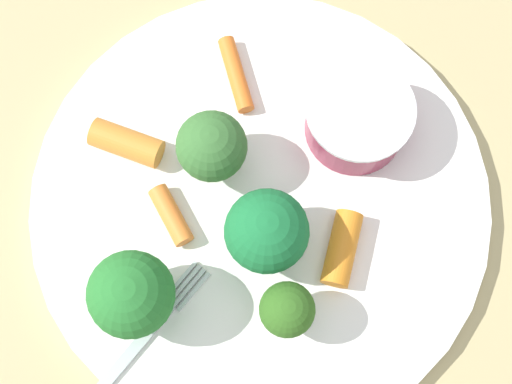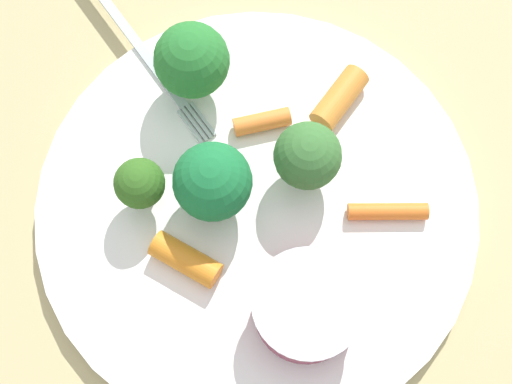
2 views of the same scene
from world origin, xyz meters
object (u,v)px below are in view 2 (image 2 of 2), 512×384
object	(u,v)px
carrot_stick_3	(388,212)
broccoli_floret_3	(308,156)
broccoli_floret_0	(213,182)
fork	(133,38)
broccoli_floret_2	(140,184)
carrot_stick_2	(186,259)
sauce_cup	(307,308)
carrot_stick_0	(339,98)
plate	(257,207)
broccoli_floret_1	(192,61)
carrot_stick_1	(262,122)

from	to	relation	value
carrot_stick_3	broccoli_floret_3	bearing A→B (deg)	-7.20
broccoli_floret_0	carrot_stick_3	size ratio (longest dim) A/B	1.14
fork	broccoli_floret_2	bearing A→B (deg)	118.15
carrot_stick_2	sauce_cup	bearing A→B (deg)	177.86
broccoli_floret_2	fork	size ratio (longest dim) A/B	0.26
broccoli_floret_3	carrot_stick_0	world-z (taller)	broccoli_floret_3
plate	fork	world-z (taller)	fork
sauce_cup	broccoli_floret_2	xyz separation A→B (m)	(0.12, -0.03, 0.01)
broccoli_floret_0	carrot_stick_3	world-z (taller)	broccoli_floret_0
broccoli_floret_1	broccoli_floret_2	bearing A→B (deg)	90.61
broccoli_floret_0	broccoli_floret_2	bearing A→B (deg)	20.28
plate	carrot_stick_2	bearing A→B (deg)	62.17
broccoli_floret_1	broccoli_floret_2	xyz separation A→B (m)	(-0.00, 0.08, -0.01)
broccoli_floret_1	carrot_stick_0	xyz separation A→B (m)	(-0.09, -0.02, -0.02)
carrot_stick_3	carrot_stick_0	bearing A→B (deg)	-49.00
broccoli_floret_1	carrot_stick_3	distance (m)	0.15
plate	carrot_stick_2	world-z (taller)	carrot_stick_2
fork	broccoli_floret_1	bearing A→B (deg)	162.21
plate	carrot_stick_1	xyz separation A→B (m)	(0.02, -0.05, 0.01)
broccoli_floret_1	broccoli_floret_2	world-z (taller)	broccoli_floret_1
plate	broccoli_floret_0	world-z (taller)	broccoli_floret_0
plate	fork	xyz separation A→B (m)	(0.12, -0.08, 0.01)
carrot_stick_2	fork	distance (m)	0.16
carrot_stick_0	fork	size ratio (longest dim) A/B	0.27
carrot_stick_3	broccoli_floret_1	bearing A→B (deg)	-15.43
carrot_stick_1	fork	distance (m)	0.11
broccoli_floret_2	carrot_stick_2	xyz separation A→B (m)	(-0.04, 0.03, -0.02)
broccoli_floret_2	carrot_stick_1	xyz separation A→B (m)	(-0.05, -0.07, -0.02)
broccoli_floret_0	carrot_stick_1	world-z (taller)	broccoli_floret_0
carrot_stick_3	carrot_stick_1	bearing A→B (deg)	-16.92
sauce_cup	broccoli_floret_3	distance (m)	0.09
broccoli_floret_0	carrot_stick_3	bearing A→B (deg)	-164.42
carrot_stick_3	broccoli_floret_2	bearing A→B (deg)	16.94
sauce_cup	carrot_stick_2	size ratio (longest dim) A/B	1.48
plate	broccoli_floret_1	distance (m)	0.10
broccoli_floret_2	carrot_stick_0	size ratio (longest dim) A/B	0.99
broccoli_floret_0	fork	world-z (taller)	broccoli_floret_0
carrot_stick_1	carrot_stick_3	size ratio (longest dim) A/B	0.75
plate	broccoli_floret_3	distance (m)	0.05
broccoli_floret_1	broccoli_floret_3	bearing A→B (deg)	159.57
plate	carrot_stick_2	size ratio (longest dim) A/B	6.43
broccoli_floret_1	fork	xyz separation A→B (m)	(0.05, -0.02, -0.03)
broccoli_floret_3	carrot_stick_0	distance (m)	0.06
carrot_stick_0	carrot_stick_2	bearing A→B (deg)	68.94
plate	carrot_stick_1	distance (m)	0.06
broccoli_floret_1	carrot_stick_1	bearing A→B (deg)	167.34
plate	sauce_cup	bearing A→B (deg)	133.81
carrot_stick_0	carrot_stick_2	world-z (taller)	carrot_stick_0
sauce_cup	broccoli_floret_2	distance (m)	0.12
broccoli_floret_0	broccoli_floret_1	world-z (taller)	broccoli_floret_1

